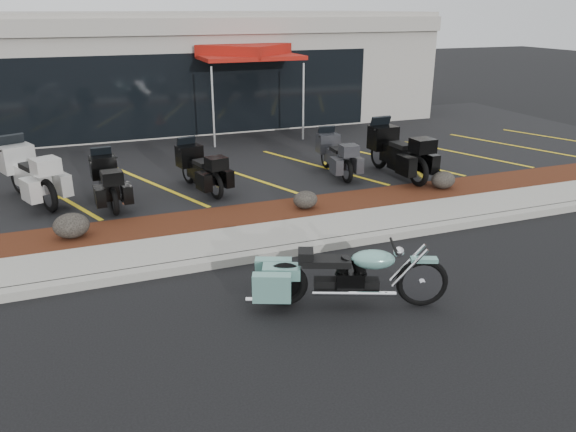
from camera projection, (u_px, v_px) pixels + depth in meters
name	position (u px, v px, depth m)	size (l,w,h in m)	color
ground	(336.00, 271.00, 9.42)	(90.00, 90.00, 0.00)	black
curb	(315.00, 247.00, 10.18)	(24.00, 0.25, 0.15)	gray
sidewalk	(300.00, 233.00, 10.80)	(24.00, 1.20, 0.15)	gray
mulch_bed	(279.00, 213.00, 11.84)	(24.00, 1.20, 0.16)	#36160C
upper_lot	(216.00, 154.00, 16.57)	(26.00, 9.60, 0.15)	black
dealership_building	(174.00, 67.00, 21.38)	(18.00, 8.16, 4.00)	#9E978F
boulder_left	(71.00, 226.00, 10.30)	(0.65, 0.54, 0.46)	black
boulder_mid	(305.00, 200.00, 11.82)	(0.53, 0.44, 0.37)	black
boulder_right	(443.00, 180.00, 13.12)	(0.58, 0.48, 0.41)	black
hero_cruiser	(423.00, 275.00, 8.14)	(2.84, 0.72, 1.00)	#659D93
touring_white	(16.00, 164.00, 12.62)	(2.36, 0.90, 1.38)	silver
touring_black_front	(103.00, 171.00, 12.51)	(1.94, 0.74, 1.13)	black
touring_black_mid	(188.00, 160.00, 13.38)	(1.98, 0.76, 1.15)	black
touring_grey	(326.00, 147.00, 14.69)	(1.94, 0.74, 1.13)	#2C2C31
touring_black_rear	(380.00, 143.00, 14.61)	(2.38, 0.91, 1.39)	black
traffic_cone	(189.00, 149.00, 15.89)	(0.33, 0.33, 0.46)	#F34208
popup_canopy	(244.00, 53.00, 17.97)	(3.88, 3.88, 2.91)	silver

